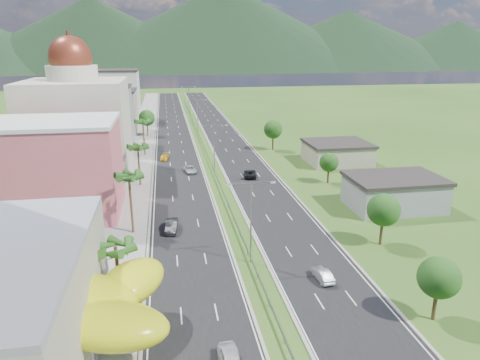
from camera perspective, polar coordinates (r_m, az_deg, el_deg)
ground at (r=47.85m, az=3.87°, el=-16.51°), size 500.00×500.00×0.00m
road_left at (r=131.22m, az=-8.73°, el=5.54°), size 11.00×260.00×0.04m
road_right at (r=132.34m, az=-2.19°, el=5.83°), size 11.00×260.00×0.04m
sidewalk_left at (r=131.38m, az=-12.89°, el=5.33°), size 7.00×260.00×0.12m
median_guardrail at (r=113.91m, az=-4.71°, el=4.17°), size 0.10×216.06×0.76m
streetlight_median_b at (r=53.33m, az=1.48°, el=-4.52°), size 6.04×0.25×11.00m
streetlight_median_c at (r=91.21m, az=-3.49°, el=4.80°), size 6.04×0.25×11.00m
streetlight_median_d at (r=135.30m, az=-5.71°, el=8.91°), size 6.04×0.25×11.00m
streetlight_median_e at (r=179.84m, az=-6.85°, el=10.98°), size 6.04×0.25×11.00m
lime_canopy at (r=41.97m, az=-23.14°, el=-15.28°), size 18.00×15.00×7.40m
pink_shophouse at (r=75.24m, az=-23.51°, el=1.20°), size 20.00×15.00×15.00m
domed_building at (r=96.42m, az=-20.80°, el=7.18°), size 20.00×20.00×28.70m
midrise_grey at (r=121.14m, az=-18.10°, el=7.73°), size 16.00×15.00×16.00m
midrise_beige at (r=142.93m, az=-16.91°, el=8.60°), size 16.00×15.00×13.00m
midrise_white at (r=165.30m, az=-16.10°, el=10.66°), size 16.00×15.00×18.00m
shed_near at (r=77.76m, az=19.83°, el=-1.74°), size 15.00×10.00×5.00m
shed_far at (r=104.52m, az=12.83°, el=3.47°), size 14.00×12.00×4.40m
palm_tree_b at (r=45.33m, az=-16.24°, el=-8.98°), size 3.60×3.60×8.10m
palm_tree_c at (r=63.39m, az=-14.59°, el=0.19°), size 3.60×3.60×9.60m
palm_tree_d at (r=85.81m, az=-13.47°, el=4.08°), size 3.60×3.60×8.60m
palm_tree_e at (r=110.15m, az=-12.83°, el=7.43°), size 3.60×3.60×9.40m
leafy_tree_lfar at (r=135.23m, az=-12.32°, el=8.09°), size 4.90×4.90×8.05m
leafy_tree_ra at (r=47.65m, az=25.00°, el=-11.74°), size 4.20×4.20×6.90m
leafy_tree_rb at (r=61.99m, az=18.61°, el=-3.82°), size 4.55×4.55×7.47m
leafy_tree_rc at (r=87.58m, az=11.78°, el=2.32°), size 3.85×3.85×6.33m
leafy_tree_rd at (r=113.95m, az=4.43°, el=6.74°), size 4.90×4.90×8.05m
mountain_ridge at (r=494.15m, az=-1.85°, el=14.37°), size 860.00×140.00×90.00m
car_dark_left at (r=65.49m, az=-9.11°, el=-6.03°), size 2.19×5.04×1.61m
car_silver_mid_left at (r=94.69m, az=-6.69°, el=1.41°), size 2.89×5.07×1.33m
car_yellow_far_left at (r=106.43m, az=-10.04°, el=3.05°), size 2.41×4.69×1.30m
car_silver_right at (r=52.99m, az=10.92°, el=-12.27°), size 1.75×4.15×1.33m
car_dark_far_right at (r=90.79m, az=1.35°, el=0.87°), size 3.33×5.69×1.49m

